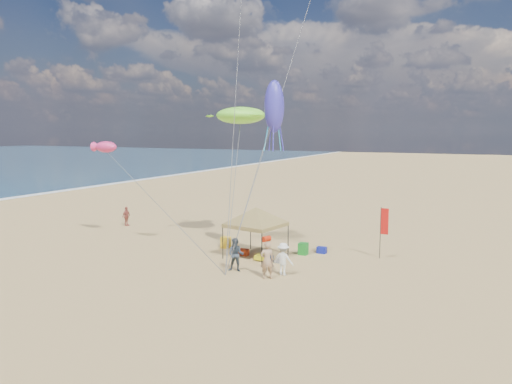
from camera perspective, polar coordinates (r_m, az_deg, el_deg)
ground at (r=24.29m, az=-3.14°, el=-10.22°), size 280.00×280.00×0.00m
canopy_tent at (r=27.80m, az=-0.02°, el=-2.03°), size 5.39×5.39×3.37m
feather_flag at (r=28.53m, az=14.68°, el=-3.69°), size 0.46×0.04×2.97m
cooler_red at (r=28.73m, az=-1.44°, el=-7.05°), size 0.54×0.38×0.38m
cooler_blue at (r=29.47m, az=7.68°, el=-6.75°), size 0.54×0.38×0.38m
bag_navy at (r=27.40m, az=1.42°, el=-7.78°), size 0.69×0.54×0.36m
bag_orange at (r=32.24m, az=1.21°, el=-5.49°), size 0.54×0.69×0.36m
chair_green at (r=29.00m, az=5.54°, el=-6.62°), size 0.50×0.50×0.70m
chair_yellow at (r=30.54m, az=-3.56°, el=-5.89°), size 0.50×0.50×0.70m
crate_grey at (r=27.19m, az=2.75°, el=-7.99°), size 0.34×0.30×0.28m
beach_cart at (r=27.49m, az=0.83°, el=-7.69°), size 0.90×0.50×0.24m
person_near_a at (r=24.21m, az=1.30°, el=-7.97°), size 0.81×0.75×1.86m
person_near_b at (r=25.44m, az=-2.37°, el=-7.35°), size 1.00×0.87×1.75m
person_near_c at (r=24.82m, az=3.21°, el=-7.84°), size 1.08×0.62×1.66m
person_far_a at (r=38.61m, az=-14.92°, el=-2.75°), size 0.41×0.89×1.48m
turtle_kite at (r=30.76m, az=-1.82°, el=8.94°), size 3.55×3.01×1.06m
fish_kite at (r=33.19m, az=-17.13°, el=5.06°), size 1.71×0.97×0.73m
squid_kite at (r=26.54m, az=2.15°, el=9.95°), size 1.25×1.25×2.81m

